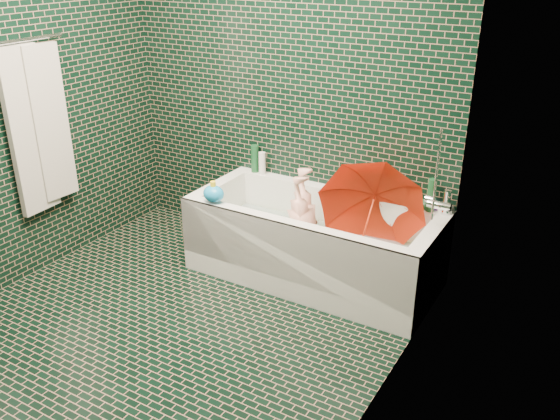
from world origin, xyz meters
The scene contains 20 objects.
floor centered at (0.00, 0.00, 0.00)m, with size 2.80×2.80×0.00m, color black.
wall_back centered at (0.00, 1.40, 1.25)m, with size 2.80×2.80×0.00m, color black.
wall_right centered at (1.30, 0.00, 1.25)m, with size 2.80×2.80×0.00m, color black.
bathtub centered at (0.45, 1.01, 0.21)m, with size 1.70×0.75×0.55m.
bath_mat centered at (0.45, 1.02, 0.16)m, with size 1.35×0.47×0.01m, color green.
water centered at (0.45, 1.02, 0.30)m, with size 1.48×0.53×0.00m, color silver.
towel_rail centered at (-1.25, 0.25, 1.60)m, with size 0.02×0.02×0.58m, color silver.
towel centered at (-1.24, 0.24, 1.03)m, with size 0.08×0.44×1.12m.
faucet centered at (1.26, 1.02, 0.77)m, with size 0.18×0.19×0.55m.
child centered at (0.41, 1.00, 0.31)m, with size 0.34×0.22×0.92m, color #ECA794.
umbrella centered at (0.84, 1.03, 0.55)m, with size 0.69×0.69×0.60m, color red.
soap_bottle_a centered at (1.24, 1.31, 0.55)m, with size 0.10×0.10×0.26m, color white.
soap_bottle_b centered at (1.20, 1.35, 0.55)m, with size 0.09×0.10×0.21m, color #51207A.
soap_bottle_c centered at (1.13, 1.32, 0.55)m, with size 0.12×0.12×0.16m, color #144723.
bottle_right_tall centered at (1.15, 1.32, 0.66)m, with size 0.06×0.06×0.22m, color #144723.
bottle_right_pump centered at (1.25, 1.32, 0.63)m, with size 0.05×0.05×0.16m, color silver.
bottle_left_tall centered at (-0.24, 1.36, 0.66)m, with size 0.06×0.06×0.21m, color #144723.
bottle_left_short centered at (-0.17, 1.34, 0.64)m, with size 0.05×0.05×0.17m, color white.
rubber_duck centered at (1.00, 1.35, 0.59)m, with size 0.12×0.09×0.09m.
bath_toy centered at (-0.16, 0.71, 0.61)m, with size 0.18×0.16×0.15m.
Camera 1 is at (2.10, -2.24, 2.15)m, focal length 38.00 mm.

